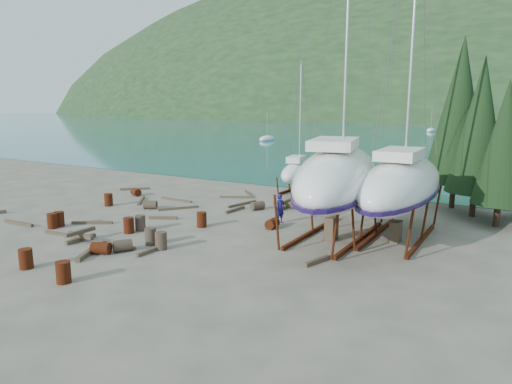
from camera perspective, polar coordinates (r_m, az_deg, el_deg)
The scene contains 51 objects.
ground at distance 25.72m, azimuth -6.87°, elevation -5.09°, with size 600.00×600.00×0.00m, color #5C5548.
bay_water at distance 334.88m, azimuth 28.76°, elevation 8.29°, with size 700.00×700.00×0.00m, color #18667C.
far_hill at distance 339.88m, azimuth 28.80°, elevation 8.30°, with size 800.00×360.00×110.00m, color black.
far_house_left at distance 222.62m, azimuth 11.45°, elevation 9.54°, with size 6.60×5.60×5.60m.
far_house_center at distance 212.45m, azimuth 21.77°, elevation 8.94°, with size 6.60×5.60×5.60m.
cypress_near_right at distance 31.61m, azimuth 26.20°, elevation 7.50°, with size 3.60×3.60×10.00m.
cypress_mid_right at distance 29.56m, azimuth 28.60°, elevation 5.44°, with size 3.06×3.06×8.50m.
cypress_back_left at distance 33.74m, azimuth 24.08°, elevation 9.29°, with size 4.14×4.14×11.50m.
moored_boat_left at distance 91.70m, azimuth 1.38°, elevation 6.66°, with size 2.00×5.00×6.05m.
moored_boat_mid at distance 99.82m, azimuth 28.10°, elevation 5.73°, with size 2.00×5.00×6.05m.
moored_boat_far at distance 131.71m, azimuth 21.01°, elevation 7.21°, with size 2.00×5.00×6.05m.
large_sailboat_near at distance 24.40m, azimuth 10.15°, elevation 1.98°, with size 6.68×13.71×20.76m.
large_sailboat_far at distance 24.88m, azimuth 17.68°, elevation 1.03°, with size 3.69×11.73×18.42m.
small_sailboat_shore at distance 37.07m, azimuth 5.21°, elevation 2.56°, with size 3.25×6.79×10.44m.
worker at distance 27.43m, azimuth 3.04°, elevation -2.10°, with size 0.65×0.43×1.79m, color navy.
drum_0 at distance 29.16m, azimuth -23.39°, elevation -3.12°, with size 0.58×0.58×0.88m, color #602510.
drum_1 at distance 23.25m, azimuth -16.33°, elevation -6.44°, with size 0.58×0.58×0.88m, color #2D2823.
drum_2 at distance 37.04m, azimuth -14.78°, elevation -0.01°, with size 0.58×0.58×0.88m, color #602510.
drum_3 at distance 22.40m, azimuth -26.83°, elevation -7.45°, with size 0.58×0.58×0.88m, color #602510.
drum_4 at distance 35.61m, azimuth 5.48°, elevation -0.13°, with size 0.58×0.58×0.88m, color #602510.
drum_5 at distance 23.06m, azimuth -11.78°, elevation -5.98°, with size 0.58×0.58×0.88m, color #2D2823.
drum_6 at distance 26.40m, azimuth 2.05°, elevation -3.95°, with size 0.58×0.58×0.88m, color #602510.
drum_7 at distance 20.03m, azimuth -22.94°, elevation -9.23°, with size 0.58×0.58×0.88m, color #602510.
drum_8 at distance 33.84m, azimuth -17.95°, elevation -0.93°, with size 0.58×0.58×0.88m, color #602510.
drum_10 at distance 26.38m, azimuth -15.62°, elevation -4.03°, with size 0.58×0.58×0.88m, color #602510.
drum_11 at distance 31.00m, azimuth 0.20°, elevation -1.71°, with size 0.58×0.58×0.88m, color #2D2823.
drum_12 at distance 23.15m, azimuth -18.80°, elevation -6.66°, with size 0.58×0.58×0.88m, color #602510.
drum_13 at distance 28.86m, azimuth -24.10°, elevation -3.31°, with size 0.58×0.58×0.88m, color #602510.
drum_14 at distance 26.83m, azimuth -6.80°, elevation -3.45°, with size 0.58×0.58×0.88m, color #602510.
drum_15 at distance 32.10m, azimuth -13.06°, elevation -1.56°, with size 0.58×0.58×0.88m, color #2D2823.
drum_16 at distance 26.73m, azimuth -14.26°, elevation -3.76°, with size 0.58×0.58×0.88m, color #2D2823.
drum_17 at distance 23.93m, azimuth -13.04°, elevation -5.42°, with size 0.58×0.58×0.88m, color #2D2823.
timber_0 at distance 35.00m, azimuth -2.39°, elevation -0.64°, with size 0.14×2.66×0.14m, color brown.
timber_1 at distance 20.98m, azimuth 7.69°, elevation -8.54°, with size 0.19×1.67×0.19m, color brown.
timber_2 at distance 39.63m, azimuth -14.86°, elevation 0.38°, with size 0.19×2.43×0.19m, color brown.
timber_3 at distance 27.00m, azimuth -22.70°, elevation -4.94°, with size 0.15×2.95×0.15m, color brown.
timber_4 at distance 29.12m, azimuth -11.54°, elevation -3.18°, with size 0.17×1.81×0.17m, color brown.
timber_5 at distance 24.17m, azimuth -16.95°, elevation -6.34°, with size 0.16×2.52×0.16m, color brown.
timber_6 at distance 33.19m, azimuth 5.18°, elevation -1.26°, with size 0.19×1.78×0.19m, color brown.
timber_7 at distance 22.81m, azimuth -13.07°, elevation -7.16°, with size 0.17×1.73×0.17m, color brown.
timber_8 at distance 30.69m, azimuth -2.65°, elevation -2.23°, with size 0.19×2.00×0.19m, color brown.
timber_9 at distance 36.27m, azimuth -0.94°, elevation -0.22°, with size 0.15×2.70×0.15m, color brown.
timber_10 at distance 32.54m, azimuth -1.74°, elevation -1.50°, with size 0.16×2.78×0.16m, color brown.
timber_11 at distance 31.66m, azimuth -9.65°, elevation -2.00°, with size 0.15×2.81×0.15m, color brown.
timber_12 at distance 29.09m, azimuth -19.81°, elevation -3.62°, with size 0.17×2.42×0.17m, color brown.
timber_14 at distance 30.67m, azimuth -27.53°, elevation -3.48°, with size 0.18×2.45×0.18m, color brown.
timber_15 at distance 34.52m, azimuth -9.95°, elevation -0.96°, with size 0.15×2.98×0.15m, color brown.
timber_16 at distance 23.47m, azimuth -20.01°, elevation -6.95°, with size 0.23×2.70×0.23m, color brown.
timber_17 at distance 34.79m, azimuth -14.15°, elevation -1.02°, with size 0.16×2.77×0.16m, color brown.
timber_pile_fore at distance 25.67m, azimuth -21.08°, elevation -5.09°, with size 1.80×1.80×0.60m.
timber_pile_aft at distance 31.41m, azimuth 3.71°, elevation -1.55°, with size 1.80×1.80×0.60m.
Camera 1 is at (15.30, -19.46, 7.01)m, focal length 32.00 mm.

